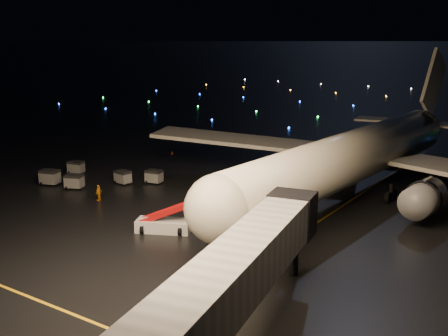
{
  "coord_description": "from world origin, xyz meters",
  "views": [
    {
      "loc": [
        33.03,
        -32.2,
        18.03
      ],
      "look_at": [
        3.5,
        12.0,
        5.0
      ],
      "focal_mm": 45.0,
      "sensor_mm": 36.0,
      "label": 1
    }
  ],
  "objects_px": {
    "pushback_tug": "(166,316)",
    "crew_c": "(99,193)",
    "belt_loader": "(163,213)",
    "baggage_cart_1": "(123,177)",
    "baggage_cart_2": "(50,177)",
    "baggage_cart_3": "(74,182)",
    "baggage_cart_4": "(76,167)",
    "airliner": "(366,125)",
    "baggage_cart_0": "(154,177)"
  },
  "relations": [
    {
      "from": "baggage_cart_1",
      "to": "baggage_cart_4",
      "type": "bearing_deg",
      "value": -174.64
    },
    {
      "from": "pushback_tug",
      "to": "belt_loader",
      "type": "distance_m",
      "value": 17.66
    },
    {
      "from": "crew_c",
      "to": "baggage_cart_4",
      "type": "distance_m",
      "value": 13.18
    },
    {
      "from": "pushback_tug",
      "to": "baggage_cart_1",
      "type": "height_order",
      "value": "pushback_tug"
    },
    {
      "from": "belt_loader",
      "to": "crew_c",
      "type": "height_order",
      "value": "belt_loader"
    },
    {
      "from": "baggage_cart_2",
      "to": "baggage_cart_3",
      "type": "distance_m",
      "value": 3.79
    },
    {
      "from": "baggage_cart_0",
      "to": "belt_loader",
      "type": "bearing_deg",
      "value": -56.15
    },
    {
      "from": "belt_loader",
      "to": "baggage_cart_0",
      "type": "xyz_separation_m",
      "value": [
        -11.79,
        12.38,
        -0.97
      ]
    },
    {
      "from": "pushback_tug",
      "to": "baggage_cart_0",
      "type": "xyz_separation_m",
      "value": [
        -23.18,
        25.84,
        -0.09
      ]
    },
    {
      "from": "airliner",
      "to": "baggage_cart_4",
      "type": "xyz_separation_m",
      "value": [
        -34.09,
        -12.01,
        -7.07
      ]
    },
    {
      "from": "crew_c",
      "to": "baggage_cart_4",
      "type": "bearing_deg",
      "value": -134.85
    },
    {
      "from": "baggage_cart_3",
      "to": "crew_c",
      "type": "bearing_deg",
      "value": -39.78
    },
    {
      "from": "baggage_cart_1",
      "to": "baggage_cart_4",
      "type": "distance_m",
      "value": 8.61
    },
    {
      "from": "baggage_cart_2",
      "to": "baggage_cart_3",
      "type": "bearing_deg",
      "value": -10.32
    },
    {
      "from": "crew_c",
      "to": "baggage_cart_1",
      "type": "bearing_deg",
      "value": -171.38
    },
    {
      "from": "baggage_cart_0",
      "to": "baggage_cart_3",
      "type": "xyz_separation_m",
      "value": [
        -6.2,
        -7.04,
        0.04
      ]
    },
    {
      "from": "baggage_cart_0",
      "to": "baggage_cart_4",
      "type": "relative_size",
      "value": 1.0
    },
    {
      "from": "pushback_tug",
      "to": "baggage_cart_0",
      "type": "relative_size",
      "value": 1.98
    },
    {
      "from": "airliner",
      "to": "pushback_tug",
      "type": "height_order",
      "value": "airliner"
    },
    {
      "from": "baggage_cart_0",
      "to": "baggage_cart_1",
      "type": "height_order",
      "value": "baggage_cart_0"
    },
    {
      "from": "baggage_cart_1",
      "to": "airliner",
      "type": "bearing_deg",
      "value": 33.38
    },
    {
      "from": "baggage_cart_2",
      "to": "baggage_cart_3",
      "type": "xyz_separation_m",
      "value": [
        3.77,
        0.42,
        -0.06
      ]
    },
    {
      "from": "baggage_cart_3",
      "to": "baggage_cart_4",
      "type": "bearing_deg",
      "value": 113.49
    },
    {
      "from": "crew_c",
      "to": "baggage_cart_2",
      "type": "bearing_deg",
      "value": -111.44
    },
    {
      "from": "pushback_tug",
      "to": "baggage_cart_1",
      "type": "relative_size",
      "value": 2.0
    },
    {
      "from": "pushback_tug",
      "to": "baggage_cart_1",
      "type": "distance_m",
      "value": 35.2
    },
    {
      "from": "belt_loader",
      "to": "baggage_cart_4",
      "type": "height_order",
      "value": "belt_loader"
    },
    {
      "from": "belt_loader",
      "to": "baggage_cart_3",
      "type": "bearing_deg",
      "value": 138.52
    },
    {
      "from": "airliner",
      "to": "baggage_cart_2",
      "type": "distance_m",
      "value": 37.56
    },
    {
      "from": "belt_loader",
      "to": "crew_c",
      "type": "xyz_separation_m",
      "value": [
        -12.11,
        3.57,
        -0.88
      ]
    },
    {
      "from": "crew_c",
      "to": "baggage_cart_0",
      "type": "xyz_separation_m",
      "value": [
        0.32,
        8.81,
        -0.08
      ]
    },
    {
      "from": "belt_loader",
      "to": "baggage_cart_3",
      "type": "xyz_separation_m",
      "value": [
        -17.99,
        5.34,
        -0.93
      ]
    },
    {
      "from": "baggage_cart_2",
      "to": "pushback_tug",
      "type": "bearing_deg",
      "value": -45.71
    },
    {
      "from": "baggage_cart_1",
      "to": "baggage_cart_4",
      "type": "height_order",
      "value": "baggage_cart_4"
    },
    {
      "from": "airliner",
      "to": "belt_loader",
      "type": "bearing_deg",
      "value": -111.6
    },
    {
      "from": "pushback_tug",
      "to": "baggage_cart_1",
      "type": "bearing_deg",
      "value": 127.32
    },
    {
      "from": "pushback_tug",
      "to": "crew_c",
      "type": "relative_size",
      "value": 2.11
    },
    {
      "from": "belt_loader",
      "to": "crew_c",
      "type": "distance_m",
      "value": 12.65
    },
    {
      "from": "baggage_cart_2",
      "to": "baggage_cart_3",
      "type": "relative_size",
      "value": 1.07
    },
    {
      "from": "baggage_cart_3",
      "to": "airliner",
      "type": "bearing_deg",
      "value": 7.7
    },
    {
      "from": "baggage_cart_2",
      "to": "baggage_cart_4",
      "type": "xyz_separation_m",
      "value": [
        -1.6,
        5.51,
        -0.11
      ]
    },
    {
      "from": "airliner",
      "to": "baggage_cart_0",
      "type": "height_order",
      "value": "airliner"
    },
    {
      "from": "baggage_cart_0",
      "to": "baggage_cart_3",
      "type": "bearing_deg",
      "value": -141.14
    },
    {
      "from": "belt_loader",
      "to": "baggage_cart_1",
      "type": "bearing_deg",
      "value": 120.67
    },
    {
      "from": "crew_c",
      "to": "baggage_cart_0",
      "type": "bearing_deg",
      "value": 164.44
    },
    {
      "from": "baggage_cart_4",
      "to": "baggage_cart_0",
      "type": "bearing_deg",
      "value": -7.04
    },
    {
      "from": "pushback_tug",
      "to": "belt_loader",
      "type": "xyz_separation_m",
      "value": [
        -11.39,
        13.47,
        0.88
      ]
    },
    {
      "from": "airliner",
      "to": "baggage_cart_1",
      "type": "relative_size",
      "value": 29.6
    },
    {
      "from": "crew_c",
      "to": "baggage_cart_3",
      "type": "relative_size",
      "value": 0.89
    },
    {
      "from": "baggage_cart_4",
      "to": "airliner",
      "type": "bearing_deg",
      "value": 2.8
    }
  ]
}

